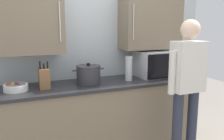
{
  "coord_description": "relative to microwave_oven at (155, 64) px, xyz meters",
  "views": [
    {
      "loc": [
        -0.96,
        -1.94,
        1.61
      ],
      "look_at": [
        0.15,
        0.65,
        1.08
      ],
      "focal_mm": 38.69,
      "sensor_mm": 36.0,
      "label": 1
    }
  ],
  "objects": [
    {
      "name": "counter_unit",
      "position": [
        -0.81,
        -0.04,
        -0.64
      ],
      "size": [
        2.59,
        0.64,
        0.93
      ],
      "color": "#756651",
      "rests_on": "ground_plane"
    },
    {
      "name": "stock_pot",
      "position": [
        -0.94,
        -0.05,
        -0.06
      ],
      "size": [
        0.38,
        0.28,
        0.25
      ],
      "color": "#2D2D33",
      "rests_on": "counter_unit"
    },
    {
      "name": "thermos_flask",
      "position": [
        -0.43,
        -0.07,
        -0.02
      ],
      "size": [
        0.09,
        0.09,
        0.3
      ],
      "color": "#B7BABF",
      "rests_on": "counter_unit"
    },
    {
      "name": "fruit_bowl",
      "position": [
        -1.73,
        -0.04,
        -0.13
      ],
      "size": [
        0.24,
        0.24,
        0.1
      ],
      "color": "white",
      "rests_on": "counter_unit"
    },
    {
      "name": "person_figure",
      "position": [
        -0.06,
        -0.71,
        -0.1
      ],
      "size": [
        0.44,
        0.53,
        1.66
      ],
      "color": "#282D3D",
      "rests_on": "ground_plane"
    },
    {
      "name": "back_wall_tiled",
      "position": [
        -0.81,
        0.26,
        0.36
      ],
      "size": [
        3.35,
        0.44,
        2.76
      ],
      "color": "#B2BCC1",
      "rests_on": "ground_plane"
    },
    {
      "name": "microwave_oven",
      "position": [
        0.0,
        0.0,
        0.0
      ],
      "size": [
        0.51,
        0.43,
        0.34
      ],
      "color": "#B7BABF",
      "rests_on": "counter_unit"
    },
    {
      "name": "knife_block",
      "position": [
        -1.44,
        -0.05,
        -0.06
      ],
      "size": [
        0.11,
        0.15,
        0.3
      ],
      "color": "brown",
      "rests_on": "counter_unit"
    }
  ]
}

